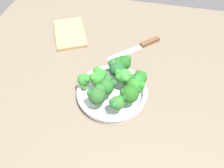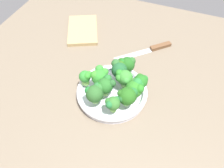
{
  "view_description": "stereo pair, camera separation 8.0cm",
  "coord_description": "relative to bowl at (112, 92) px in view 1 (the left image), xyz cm",
  "views": [
    {
      "loc": [
        -50.92,
        -12.48,
        68.07
      ],
      "look_at": [
        -0.87,
        -1.41,
        6.38
      ],
      "focal_mm": 37.01,
      "sensor_mm": 36.0,
      "label": 1
    },
    {
      "loc": [
        -48.59,
        -20.14,
        68.07
      ],
      "look_at": [
        -0.87,
        -1.41,
        6.38
      ],
      "focal_mm": 37.01,
      "sensor_mm": 36.0,
      "label": 2
    }
  ],
  "objects": [
    {
      "name": "broccoli_floret_3",
      "position": [
        0.58,
        -8.1,
        5.67
      ],
      "size": [
        7.25,
        6.48,
        7.02
      ],
      "color": "#86B45F",
      "rests_on": "bowl"
    },
    {
      "name": "ground_plane",
      "position": [
        0.87,
        1.41,
        -2.97
      ],
      "size": [
        130.0,
        130.0,
        2.5
      ],
      "primitive_type": "cube",
      "color": "#746654"
    },
    {
      "name": "broccoli_floret_4",
      "position": [
        2.95,
        -3.38,
        6.14
      ],
      "size": [
        5.54,
        6.24,
        7.23
      ],
      "color": "#81BB5F",
      "rests_on": "bowl"
    },
    {
      "name": "broccoli_floret_9",
      "position": [
        10.15,
        -1.82,
        5.63
      ],
      "size": [
        5.71,
        6.76,
        6.72
      ],
      "color": "#A1D56C",
      "rests_on": "bowl"
    },
    {
      "name": "bowl",
      "position": [
        0.0,
        0.0,
        0.0
      ],
      "size": [
        25.7,
        25.7,
        3.38
      ],
      "color": "silver",
      "rests_on": "ground_plane"
    },
    {
      "name": "broccoli_floret_0",
      "position": [
        6.62,
        -0.25,
        6.03
      ],
      "size": [
        6.21,
        6.45,
        7.08
      ],
      "color": "#84C862",
      "rests_on": "bowl"
    },
    {
      "name": "broccoli_floret_1",
      "position": [
        -6.26,
        3.5,
        5.81
      ],
      "size": [
        7.02,
        6.5,
        6.99
      ],
      "color": "#90C461",
      "rests_on": "bowl"
    },
    {
      "name": "knife",
      "position": [
        29.04,
        -6.83,
        -1.17
      ],
      "size": [
        19.92,
        21.07,
        1.5
      ],
      "color": "silver",
      "rests_on": "ground_plane"
    },
    {
      "name": "cutting_board",
      "position": [
        30.17,
        26.68,
        -0.92
      ],
      "size": [
        25.01,
        21.24,
        1.6
      ],
      "primitive_type": "cube",
      "rotation": [
        0.0,
        0.0,
        0.45
      ],
      "color": "tan",
      "rests_on": "ground_plane"
    },
    {
      "name": "broccoli_floret_5",
      "position": [
        3.84,
        -9.17,
        5.94
      ],
      "size": [
        5.49,
        4.93,
        6.77
      ],
      "color": "#83BD5B",
      "rests_on": "bowl"
    },
    {
      "name": "broccoli_floret_2",
      "position": [
        -2.61,
        1.06,
        6.37
      ],
      "size": [
        6.53,
        6.3,
        7.35
      ],
      "color": "#89C15B",
      "rests_on": "bowl"
    },
    {
      "name": "broccoli_floret_6",
      "position": [
        -3.74,
        -6.88,
        5.82
      ],
      "size": [
        6.78,
        6.35,
        7.21
      ],
      "color": "#8AC668",
      "rests_on": "bowl"
    },
    {
      "name": "broccoli_floret_7",
      "position": [
        -7.96,
        -3.45,
        5.39
      ],
      "size": [
        5.39,
        5.04,
        6.04
      ],
      "color": "#83C254",
      "rests_on": "bowl"
    },
    {
      "name": "broccoli_floret_10",
      "position": [
        -0.64,
        9.78,
        5.05
      ],
      "size": [
        4.34,
        4.7,
        5.91
      ],
      "color": "#85C858",
      "rests_on": "bowl"
    },
    {
      "name": "broccoli_floret_8",
      "position": [
        1.46,
        5.18,
        5.62
      ],
      "size": [
        6.43,
        6.01,
        6.63
      ],
      "color": "#8FCD69",
      "rests_on": "bowl"
    }
  ]
}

